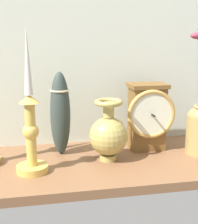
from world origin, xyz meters
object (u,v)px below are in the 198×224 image
(candlestick_tall_center, at_px, (30,127))
(tall_ceramic_vase, at_px, (60,113))
(mantel_clock, at_px, (148,116))
(brass_vase_bulbous, at_px, (109,134))

(candlestick_tall_center, distance_m, tall_ceramic_vase, 0.15)
(mantel_clock, xyz_separation_m, brass_vase_bulbous, (-0.14, -0.07, -0.03))
(candlestick_tall_center, distance_m, brass_vase_bulbous, 0.22)
(tall_ceramic_vase, bearing_deg, candlestick_tall_center, -125.05)
(candlestick_tall_center, xyz_separation_m, brass_vase_bulbous, (0.21, 0.04, -0.04))
(brass_vase_bulbous, bearing_deg, tall_ceramic_vase, 148.13)
(candlestick_tall_center, height_order, brass_vase_bulbous, candlestick_tall_center)
(mantel_clock, distance_m, tall_ceramic_vase, 0.26)
(mantel_clock, distance_m, candlestick_tall_center, 0.37)
(tall_ceramic_vase, bearing_deg, mantel_clock, -2.17)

